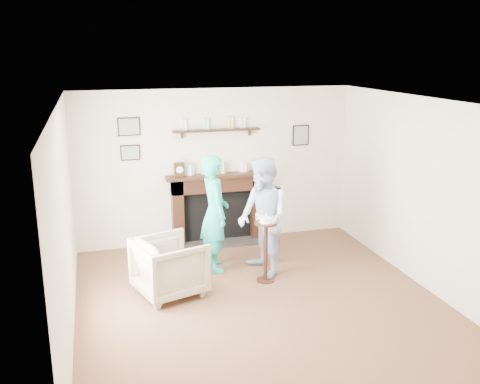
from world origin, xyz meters
The scene contains 6 objects.
ground centered at (0.00, 0.00, 0.00)m, with size 5.00×5.00×0.00m, color brown.
room_shell centered at (0.00, 0.69, 1.62)m, with size 4.54×5.02×2.52m.
armchair centered at (-1.05, 0.67, 0.00)m, with size 0.80×0.82×0.75m, color #C7B694.
man centered at (0.30, 0.94, 0.00)m, with size 0.81×0.63×1.68m, color silver.
woman centered at (-0.30, 1.32, 0.00)m, with size 0.61×0.40×1.68m, color #1F9EB1.
pedestal_table centered at (0.27, 0.71, 0.60)m, with size 0.30×0.30×0.97m.
Camera 1 is at (-1.90, -5.74, 3.09)m, focal length 40.00 mm.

